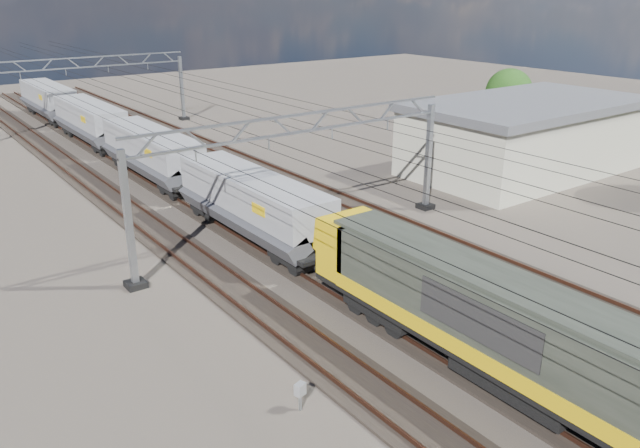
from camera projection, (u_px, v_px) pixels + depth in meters
ground at (348, 266)px, 31.39m from camera, size 160.00×160.00×0.00m
track_outer_west at (244, 297)px, 28.05m from camera, size 2.60×140.00×0.30m
track_loco at (316, 275)px, 30.26m from camera, size 2.60×140.00×0.30m
track_inner_east at (378, 255)px, 32.48m from camera, size 2.60×140.00×0.30m
track_outer_east at (432, 238)px, 34.69m from camera, size 2.60×140.00×0.30m
catenary_gantry_mid at (302, 174)px, 33.04m from camera, size 19.90×0.90×7.11m
catenary_gantry_far at (90, 91)px, 60.21m from camera, size 19.90×0.90×7.11m
overhead_wires at (262, 127)px, 35.41m from camera, size 12.03×140.00×0.53m
locomotive at (526, 336)px, 20.53m from camera, size 2.76×21.10×3.62m
hopper_wagon_lead at (253, 202)px, 33.92m from camera, size 3.38×13.00×3.25m
hopper_wagon_mid at (152, 151)px, 44.64m from camera, size 3.38×13.00×3.25m
hopper_wagon_third at (90, 120)px, 55.36m from camera, size 3.38×13.00×3.25m
hopper_wagon_fourth at (48, 99)px, 66.08m from camera, size 3.38×13.00×3.25m
trackside_cabinet at (300, 390)px, 20.35m from camera, size 0.40×0.35×1.03m
industrial_shed at (526, 135)px, 47.14m from camera, size 18.60×10.60×5.40m
tree_far at (513, 94)px, 57.15m from camera, size 4.86×4.46×6.40m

